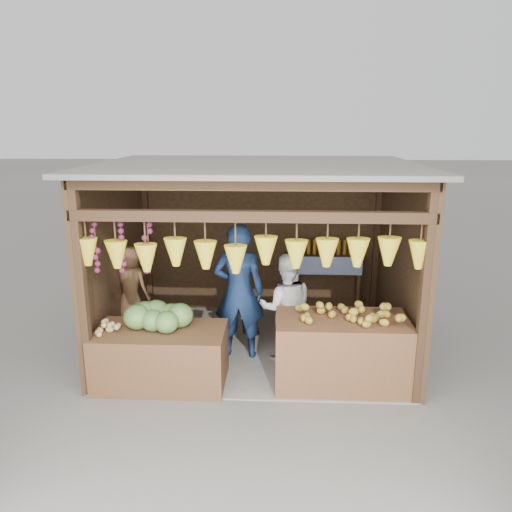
% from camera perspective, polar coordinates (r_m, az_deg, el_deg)
% --- Properties ---
extents(ground, '(80.00, 80.00, 0.00)m').
position_cam_1_polar(ground, '(7.46, 0.07, -10.26)').
color(ground, '#514F49').
rests_on(ground, ground).
extents(stall_structure, '(4.30, 3.30, 2.66)m').
position_cam_1_polar(stall_structure, '(6.88, -0.22, 2.26)').
color(stall_structure, slate).
rests_on(stall_structure, ground).
extents(back_shelf, '(1.25, 0.32, 1.32)m').
position_cam_1_polar(back_shelf, '(8.38, 7.68, -1.15)').
color(back_shelf, '#382314').
rests_on(back_shelf, ground).
extents(counter_left, '(1.60, 0.85, 0.71)m').
position_cam_1_polar(counter_left, '(6.46, -10.77, -11.22)').
color(counter_left, '#4B2D19').
rests_on(counter_left, ground).
extents(counter_right, '(1.61, 0.85, 0.88)m').
position_cam_1_polar(counter_right, '(6.36, 9.68, -10.75)').
color(counter_right, '#51301B').
rests_on(counter_right, ground).
extents(stool, '(0.34, 0.34, 0.32)m').
position_cam_1_polar(stool, '(7.71, -13.78, -8.56)').
color(stool, black).
rests_on(stool, ground).
extents(man_standing, '(0.71, 0.48, 1.90)m').
position_cam_1_polar(man_standing, '(6.82, -1.98, -4.11)').
color(man_standing, '#122445').
rests_on(man_standing, ground).
extents(woman_standing, '(0.75, 0.58, 1.52)m').
position_cam_1_polar(woman_standing, '(6.77, 3.44, -5.97)').
color(woman_standing, silver).
rests_on(woman_standing, ground).
extents(vendor_seated, '(0.68, 0.58, 1.19)m').
position_cam_1_polar(vendor_seated, '(7.45, -14.13, -3.25)').
color(vendor_seated, brown).
rests_on(vendor_seated, stool).
extents(melon_pile, '(1.00, 0.50, 0.32)m').
position_cam_1_polar(melon_pile, '(6.34, -11.01, -6.62)').
color(melon_pile, '#144B17').
rests_on(melon_pile, counter_left).
extents(tanfruit_pile, '(0.34, 0.40, 0.13)m').
position_cam_1_polar(tanfruit_pile, '(6.37, -16.46, -7.81)').
color(tanfruit_pile, '#A67D4C').
rests_on(tanfruit_pile, counter_left).
extents(mango_pile, '(1.40, 0.64, 0.22)m').
position_cam_1_polar(mango_pile, '(6.15, 10.39, -6.13)').
color(mango_pile, '#C6671A').
rests_on(mango_pile, counter_right).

